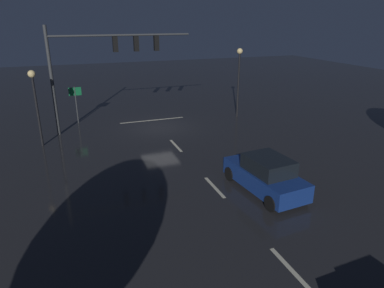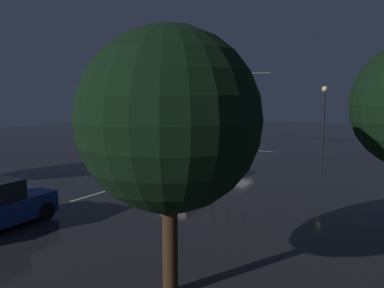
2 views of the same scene
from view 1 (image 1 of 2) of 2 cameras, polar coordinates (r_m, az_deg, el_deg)
ground_plane at (r=25.24m, az=-5.43°, el=2.70°), size 80.00×80.00×0.00m
traffic_signal_assembly at (r=24.47m, az=-14.34°, el=13.88°), size 9.49×0.47×7.09m
lane_dash_far at (r=21.60m, az=-2.67°, el=-0.26°), size 0.16×2.20×0.01m
lane_dash_mid at (r=16.45m, az=3.73°, el=-7.10°), size 0.16×2.20×0.01m
lane_dash_near at (r=12.10m, az=15.90°, el=-19.14°), size 0.16×2.20×0.01m
stop_bar at (r=27.16m, az=-6.56°, el=3.92°), size 5.00×0.16×0.01m
car_approaching at (r=16.10m, az=11.98°, el=-5.01°), size 2.26×4.50×1.70m
street_lamp_left_kerb at (r=27.57m, az=7.73°, el=11.99°), size 0.44×0.44×5.33m
street_lamp_right_kerb at (r=22.67m, az=-24.47°, el=7.59°), size 0.44×0.44×4.65m
route_sign at (r=27.24m, az=-18.61°, el=7.33°), size 0.90×0.09×2.74m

